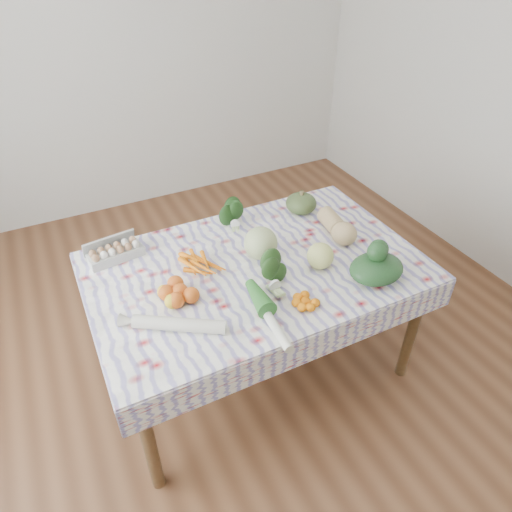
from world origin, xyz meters
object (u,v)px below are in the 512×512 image
dining_table (256,278)px  egg_carton (116,253)px  grapefruit (320,256)px  butternut_squash (337,225)px  kabocha_squash (301,203)px  cabbage (261,243)px

dining_table → egg_carton: size_ratio=5.83×
grapefruit → butternut_squash: bearing=39.4°
dining_table → grapefruit: (0.28, -0.15, 0.15)m
egg_carton → dining_table: bearing=-38.8°
grapefruit → egg_carton: bearing=149.9°
dining_table → kabocha_squash: bearing=36.1°
dining_table → cabbage: size_ratio=9.28×
egg_carton → cabbage: 0.74m
dining_table → grapefruit: bearing=-28.6°
egg_carton → grapefruit: grapefruit is taller
butternut_squash → grapefruit: 0.31m
kabocha_squash → grapefruit: bearing=-110.8°
kabocha_squash → cabbage: 0.51m
cabbage → egg_carton: bearing=154.9°
egg_carton → butternut_squash: (1.14, -0.32, 0.03)m
egg_carton → grapefruit: (0.90, -0.52, 0.03)m
cabbage → butternut_squash: size_ratio=0.59×
kabocha_squash → grapefruit: grapefruit is taller
dining_table → butternut_squash: size_ratio=5.51×
egg_carton → cabbage: (0.67, -0.32, 0.05)m
butternut_squash → kabocha_squash: bearing=107.2°
dining_table → butternut_squash: (0.52, 0.04, 0.15)m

